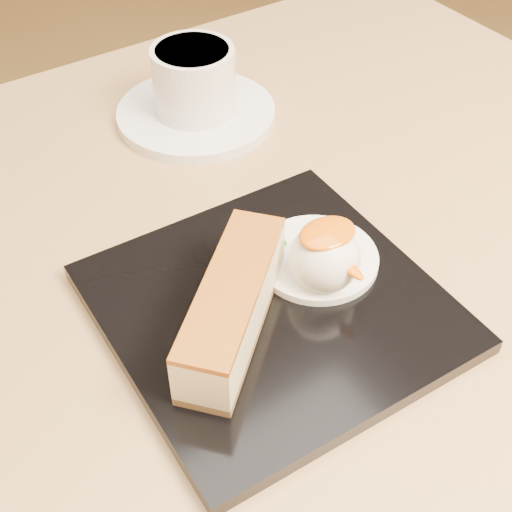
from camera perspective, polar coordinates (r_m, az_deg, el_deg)
table at (r=0.65m, az=4.48°, el=-11.32°), size 0.80×0.80×0.72m
dessert_plate at (r=0.50m, az=1.28°, el=-4.14°), size 0.23×0.23×0.01m
cheesecake at (r=0.46m, az=-1.89°, el=-4.00°), size 0.13×0.12×0.04m
cream_smear at (r=0.52m, az=4.88°, el=-0.17°), size 0.09×0.09×0.01m
ice_cream_scoop at (r=0.49m, az=5.51°, el=-0.15°), size 0.05×0.05×0.05m
mango_sauce at (r=0.48m, az=5.72°, el=1.82°), size 0.04×0.03×0.01m
mint_sprig at (r=0.52m, az=0.66°, el=0.52°), size 0.04×0.03×0.00m
saucer at (r=0.69m, az=-4.81°, el=11.28°), size 0.15×0.15×0.01m
coffee_cup at (r=0.67m, az=-4.90°, el=14.01°), size 0.10×0.08×0.06m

